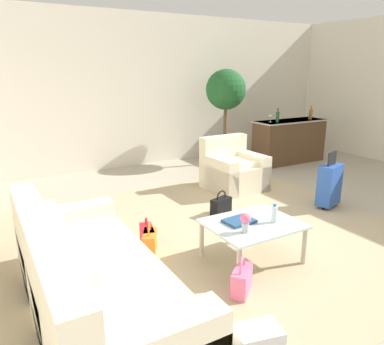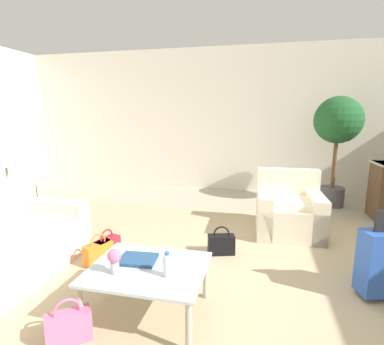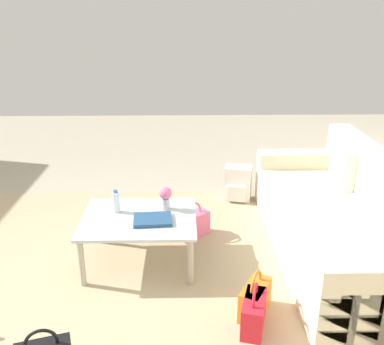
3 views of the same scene
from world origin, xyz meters
name	(u,v)px [view 3 (image 3 of 3)]	position (x,y,z in m)	size (l,w,h in m)	color
ground_plane	(83,298)	(0.00, 0.00, 0.00)	(12.00, 12.00, 0.00)	#A89E89
area_rug	(160,314)	(-0.60, 0.20, 0.00)	(5.20, 4.40, 0.01)	tan
couch	(346,223)	(-2.20, -0.60, 0.30)	(0.99, 2.40, 0.89)	beige
coffee_table	(139,223)	(-0.40, -0.50, 0.38)	(0.95, 0.77, 0.43)	silver
water_bottle	(116,202)	(-0.20, -0.60, 0.53)	(0.06, 0.06, 0.20)	silver
coffee_table_book	(153,220)	(-0.52, -0.42, 0.45)	(0.31, 0.24, 0.03)	navy
flower_vase	(166,196)	(-0.62, -0.65, 0.56)	(0.11, 0.11, 0.21)	#B2B7BC
handbag_orange	(255,299)	(-1.28, 0.21, 0.13)	(0.28, 0.35, 0.36)	orange
handbag_pink	(193,224)	(-0.87, -0.94, 0.13)	(0.33, 0.31, 0.36)	pink
handbag_red	(254,313)	(-1.25, 0.35, 0.13)	(0.22, 0.35, 0.36)	red
backpack_white	(238,184)	(-1.40, -1.79, 0.19)	(0.34, 0.30, 0.40)	white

